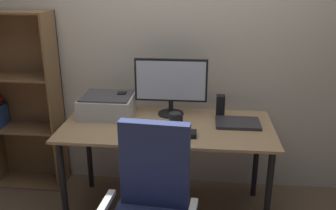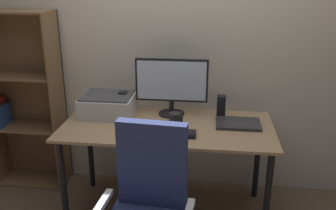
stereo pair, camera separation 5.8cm
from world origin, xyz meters
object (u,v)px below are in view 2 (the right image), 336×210
object	(u,v)px
speaker_left	(123,103)
bookshelf	(25,102)
laptop	(238,124)
monitor	(172,83)
printer	(108,105)
mouse	(192,134)
keyboard	(159,134)
speaker_right	(221,106)
desk	(167,136)
coffee_mug	(175,120)

from	to	relation	value
speaker_left	bookshelf	world-z (taller)	bookshelf
laptop	speaker_left	bearing A→B (deg)	170.58
monitor	printer	size ratio (longest dim) A/B	1.38
speaker_left	bookshelf	size ratio (longest dim) A/B	0.11
mouse	laptop	xyz separation A→B (m)	(0.32, 0.24, -0.01)
keyboard	mouse	size ratio (longest dim) A/B	3.02
keyboard	bookshelf	xyz separation A→B (m)	(-1.24, 0.54, -0.00)
speaker_right	monitor	bearing A→B (deg)	178.81
desk	bookshelf	distance (m)	1.33
laptop	speaker_left	distance (m)	0.90
speaker_right	bookshelf	distance (m)	1.67
desk	coffee_mug	bearing A→B (deg)	-15.25
coffee_mug	desk	bearing A→B (deg)	164.75
keyboard	laptop	distance (m)	0.60
monitor	laptop	world-z (taller)	monitor
desk	laptop	xyz separation A→B (m)	(0.51, 0.06, 0.10)
coffee_mug	speaker_right	xyz separation A→B (m)	(0.33, 0.22, 0.03)
printer	laptop	bearing A→B (deg)	-5.60
bookshelf	speaker_left	bearing A→B (deg)	-9.29
keyboard	printer	world-z (taller)	printer
desk	coffee_mug	distance (m)	0.15
coffee_mug	speaker_right	distance (m)	0.40
coffee_mug	speaker_left	xyz separation A→B (m)	(-0.43, 0.22, 0.03)
mouse	laptop	size ratio (longest dim) A/B	0.30
coffee_mug	speaker_left	distance (m)	0.49
coffee_mug	laptop	bearing A→B (deg)	9.69
mouse	speaker_right	bearing A→B (deg)	62.76
speaker_left	printer	world-z (taller)	speaker_left
keyboard	speaker_left	world-z (taller)	speaker_left
desk	speaker_left	world-z (taller)	speaker_left
coffee_mug	bookshelf	distance (m)	1.38
desk	printer	size ratio (longest dim) A/B	3.81
speaker_right	bookshelf	size ratio (longest dim) A/B	0.11
coffee_mug	speaker_right	world-z (taller)	speaker_right
desk	bookshelf	bearing A→B (deg)	164.37
keyboard	bookshelf	world-z (taller)	bookshelf
speaker_left	printer	xyz separation A→B (m)	(-0.11, -0.05, -0.00)
keyboard	speaker_right	xyz separation A→B (m)	(0.42, 0.39, 0.08)
desk	mouse	distance (m)	0.28
speaker_right	mouse	bearing A→B (deg)	-117.21
desk	mouse	xyz separation A→B (m)	(0.19, -0.18, 0.10)
bookshelf	laptop	bearing A→B (deg)	-9.37
monitor	mouse	distance (m)	0.49
laptop	speaker_right	bearing A→B (deg)	129.94
keyboard	mouse	bearing A→B (deg)	-0.88
desk	monitor	xyz separation A→B (m)	(0.01, 0.22, 0.34)
monitor	speaker_left	size ratio (longest dim) A/B	3.25
keyboard	speaker_left	bearing A→B (deg)	128.88
desk	monitor	distance (m)	0.40
speaker_left	bookshelf	distance (m)	0.92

